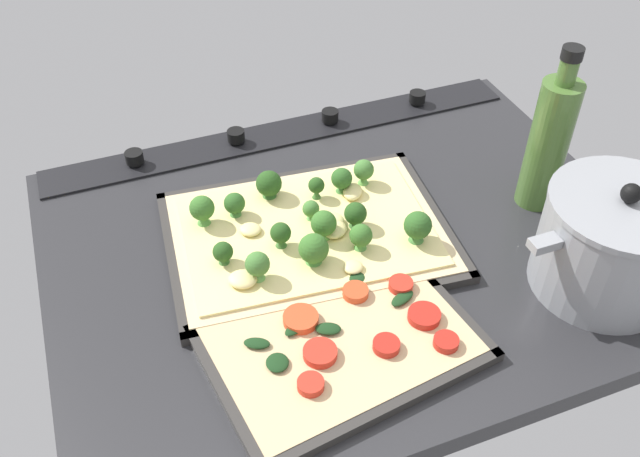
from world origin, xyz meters
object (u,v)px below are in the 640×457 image
Objects in this scene: baking_tray_front at (308,237)px; veggie_pizza_back at (344,339)px; cooking_pot at (612,244)px; oil_bottle at (549,142)px; baking_tray_back at (341,345)px; broccoli_pizza at (308,228)px.

veggie_pizza_back reaches higher than baking_tray_front.
cooking_pot is (-34.56, 2.32, 5.72)cm from veggie_pizza_back.
baking_tray_back is at bearing 22.10° from oil_bottle.
oil_bottle is at bearing 173.56° from broccoli_pizza.
broccoli_pizza is at bearing -97.58° from veggie_pizza_back.
baking_tray_front is at bearing -33.19° from cooking_pot.
baking_tray_front is at bearing -54.95° from broccoli_pizza.
oil_bottle is (-36.38, -14.80, 9.24)cm from veggie_pizza_back.
veggie_pizza_back is at bearing 22.14° from oil_bottle.
baking_tray_back is 35.63cm from cooking_pot.
oil_bottle reaches higher than baking_tray_back.
cooking_pot is 1.02× the size of oil_bottle.
baking_tray_front is 1.07× the size of broccoli_pizza.
baking_tray_front is at bearing -6.53° from oil_bottle.
cooking_pot is at bearing 83.91° from oil_bottle.
baking_tray_back is 1.35× the size of cooking_pot.
baking_tray_front is 1.67× the size of oil_bottle.
baking_tray_back is at bearing 18.88° from veggie_pizza_back.
baking_tray_front is 38.93cm from cooking_pot.
oil_bottle is (-1.83, -17.12, 3.52)cm from cooking_pot.
baking_tray_back is 40.95cm from oil_bottle.
oil_bottle is at bearing 173.47° from baking_tray_front.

